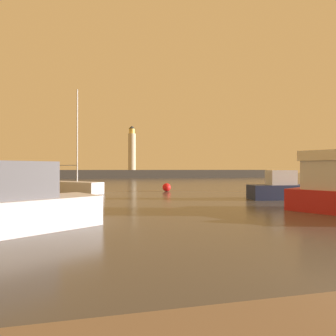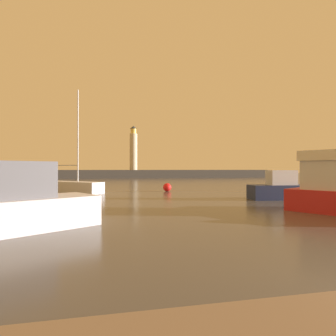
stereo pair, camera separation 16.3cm
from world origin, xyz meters
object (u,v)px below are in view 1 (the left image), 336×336
(lighthouse, at_px, (132,149))
(motorboat_0, at_px, (294,189))
(mooring_buoy, at_px, (167,187))
(sailboat_moored, at_px, (72,187))

(lighthouse, distance_m, motorboat_0, 56.17)
(mooring_buoy, bearing_deg, lighthouse, 89.73)
(motorboat_0, xyz_separation_m, sailboat_moored, (-17.55, 9.73, -0.14))
(sailboat_moored, distance_m, mooring_buoy, 9.42)
(sailboat_moored, relative_size, mooring_buoy, 11.71)
(sailboat_moored, bearing_deg, mooring_buoy, -3.12)
(lighthouse, height_order, sailboat_moored, lighthouse)
(lighthouse, xyz_separation_m, motorboat_0, (7.93, -55.17, -6.94))
(lighthouse, distance_m, mooring_buoy, 46.52)
(lighthouse, xyz_separation_m, sailboat_moored, (-9.62, -45.44, -7.08))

